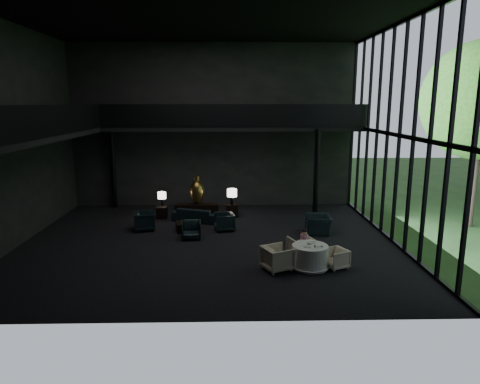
{
  "coord_description": "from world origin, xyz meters",
  "views": [
    {
      "loc": [
        0.8,
        -15.42,
        5.17
      ],
      "look_at": [
        1.18,
        0.5,
        1.83
      ],
      "focal_mm": 32.0,
      "sensor_mm": 36.0,
      "label": 1
    }
  ],
  "objects_px": {
    "table_lamp_left": "(162,196)",
    "child": "(304,237)",
    "side_table_left": "(162,212)",
    "console": "(197,211)",
    "dining_chair_east": "(335,259)",
    "side_table_right": "(232,210)",
    "dining_chair_north": "(300,246)",
    "sofa": "(196,212)",
    "dining_table": "(310,258)",
    "lounge_armchair_east": "(224,221)",
    "lounge_armchair_south": "(191,229)",
    "lounge_armchair_west": "(145,219)",
    "window_armchair": "(318,221)",
    "bronze_urn": "(197,192)",
    "coffee_table": "(187,226)",
    "table_lamp_right": "(232,194)",
    "dining_chair_west": "(277,256)"
  },
  "relations": [
    {
      "from": "window_armchair",
      "to": "coffee_table",
      "type": "xyz_separation_m",
      "value": [
        -5.35,
        0.42,
        -0.31
      ]
    },
    {
      "from": "side_table_left",
      "to": "table_lamp_right",
      "type": "height_order",
      "value": "table_lamp_right"
    },
    {
      "from": "dining_chair_west",
      "to": "console",
      "type": "bearing_deg",
      "value": 0.33
    },
    {
      "from": "bronze_urn",
      "to": "dining_table",
      "type": "height_order",
      "value": "bronze_urn"
    },
    {
      "from": "table_lamp_left",
      "to": "child",
      "type": "xyz_separation_m",
      "value": [
        5.6,
        -5.39,
        -0.27
      ]
    },
    {
      "from": "window_armchair",
      "to": "dining_chair_west",
      "type": "distance_m",
      "value": 4.38
    },
    {
      "from": "sofa",
      "to": "side_table_left",
      "type": "bearing_deg",
      "value": 0.84
    },
    {
      "from": "side_table_left",
      "to": "table_lamp_left",
      "type": "height_order",
      "value": "table_lamp_left"
    },
    {
      "from": "side_table_left",
      "to": "console",
      "type": "bearing_deg",
      "value": 2.5
    },
    {
      "from": "table_lamp_left",
      "to": "lounge_armchair_west",
      "type": "xyz_separation_m",
      "value": [
        -0.41,
        -2.03,
        -0.54
      ]
    },
    {
      "from": "console",
      "to": "coffee_table",
      "type": "height_order",
      "value": "console"
    },
    {
      "from": "side_table_right",
      "to": "window_armchair",
      "type": "distance_m",
      "value": 4.35
    },
    {
      "from": "table_lamp_right",
      "to": "sofa",
      "type": "xyz_separation_m",
      "value": [
        -1.6,
        -0.54,
        -0.74
      ]
    },
    {
      "from": "table_lamp_right",
      "to": "sofa",
      "type": "distance_m",
      "value": 1.84
    },
    {
      "from": "lounge_armchair_east",
      "to": "window_armchair",
      "type": "distance_m",
      "value": 3.83
    },
    {
      "from": "dining_chair_north",
      "to": "side_table_right",
      "type": "bearing_deg",
      "value": -85.74
    },
    {
      "from": "console",
      "to": "bronze_urn",
      "type": "xyz_separation_m",
      "value": [
        0.0,
        0.16,
        0.86
      ]
    },
    {
      "from": "side_table_left",
      "to": "lounge_armchair_west",
      "type": "xyz_separation_m",
      "value": [
        -0.41,
        -1.83,
        0.19
      ]
    },
    {
      "from": "window_armchair",
      "to": "table_lamp_right",
      "type": "bearing_deg",
      "value": -121.5
    },
    {
      "from": "table_lamp_right",
      "to": "coffee_table",
      "type": "bearing_deg",
      "value": -133.22
    },
    {
      "from": "console",
      "to": "dining_chair_west",
      "type": "distance_m",
      "value": 7.01
    },
    {
      "from": "dining_chair_west",
      "to": "bronze_urn",
      "type": "bearing_deg",
      "value": -0.24
    },
    {
      "from": "bronze_urn",
      "to": "side_table_right",
      "type": "xyz_separation_m",
      "value": [
        1.6,
        -0.03,
        -0.87
      ]
    },
    {
      "from": "dining_table",
      "to": "dining_chair_north",
      "type": "distance_m",
      "value": 1.09
    },
    {
      "from": "bronze_urn",
      "to": "dining_chair_west",
      "type": "bearing_deg",
      "value": -65.32
    },
    {
      "from": "dining_chair_east",
      "to": "dining_chair_north",
      "type": "bearing_deg",
      "value": -164.29
    },
    {
      "from": "bronze_urn",
      "to": "lounge_armchair_south",
      "type": "xyz_separation_m",
      "value": [
        0.0,
        -3.25,
        -0.79
      ]
    },
    {
      "from": "lounge_armchair_south",
      "to": "lounge_armchair_east",
      "type": "bearing_deg",
      "value": 35.11
    },
    {
      "from": "side_table_left",
      "to": "side_table_right",
      "type": "height_order",
      "value": "side_table_right"
    },
    {
      "from": "side_table_right",
      "to": "lounge_armchair_south",
      "type": "relative_size",
      "value": 0.79
    },
    {
      "from": "window_armchair",
      "to": "dining_chair_east",
      "type": "relative_size",
      "value": 1.84
    },
    {
      "from": "table_lamp_right",
      "to": "dining_chair_east",
      "type": "xyz_separation_m",
      "value": [
        3.25,
        -6.15,
        -0.82
      ]
    },
    {
      "from": "lounge_armchair_east",
      "to": "lounge_armchair_south",
      "type": "relative_size",
      "value": 1.06
    },
    {
      "from": "dining_chair_north",
      "to": "lounge_armchair_west",
      "type": "bearing_deg",
      "value": -47.99
    },
    {
      "from": "sofa",
      "to": "lounge_armchair_west",
      "type": "bearing_deg",
      "value": 52.22
    },
    {
      "from": "sofa",
      "to": "dining_chair_east",
      "type": "relative_size",
      "value": 3.26
    },
    {
      "from": "console",
      "to": "dining_chair_north",
      "type": "distance_m",
      "value": 6.44
    },
    {
      "from": "bronze_urn",
      "to": "table_lamp_right",
      "type": "relative_size",
      "value": 1.71
    },
    {
      "from": "lounge_armchair_south",
      "to": "window_armchair",
      "type": "bearing_deg",
      "value": 2.21
    },
    {
      "from": "lounge_armchair_east",
      "to": "dining_chair_north",
      "type": "height_order",
      "value": "lounge_armchair_east"
    },
    {
      "from": "lounge_armchair_east",
      "to": "dining_chair_east",
      "type": "xyz_separation_m",
      "value": [
        3.58,
        -4.18,
        -0.09
      ]
    },
    {
      "from": "sofa",
      "to": "dining_table",
      "type": "bearing_deg",
      "value": 145.0
    },
    {
      "from": "table_lamp_left",
      "to": "dining_chair_east",
      "type": "xyz_separation_m",
      "value": [
        6.45,
        -6.34,
        -0.68
      ]
    },
    {
      "from": "table_lamp_right",
      "to": "console",
      "type": "bearing_deg",
      "value": 177.81
    },
    {
      "from": "console",
      "to": "side_table_left",
      "type": "xyz_separation_m",
      "value": [
        -1.6,
        -0.07,
        -0.05
      ]
    },
    {
      "from": "bronze_urn",
      "to": "dining_chair_east",
      "type": "relative_size",
      "value": 2.05
    },
    {
      "from": "table_lamp_left",
      "to": "dining_chair_north",
      "type": "height_order",
      "value": "table_lamp_left"
    },
    {
      "from": "window_armchair",
      "to": "dining_chair_west",
      "type": "relative_size",
      "value": 1.22
    },
    {
      "from": "dining_chair_east",
      "to": "side_table_right",
      "type": "bearing_deg",
      "value": -177.71
    },
    {
      "from": "lounge_armchair_south",
      "to": "dining_chair_east",
      "type": "height_order",
      "value": "lounge_armchair_south"
    }
  ]
}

